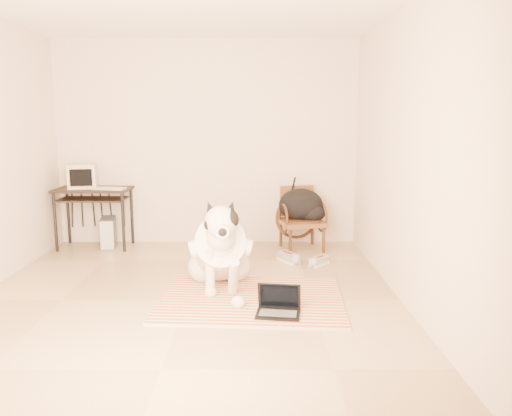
{
  "coord_description": "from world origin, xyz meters",
  "views": [
    {
      "loc": [
        0.63,
        -4.45,
        1.67
      ],
      "look_at": [
        0.65,
        0.19,
        0.84
      ],
      "focal_mm": 35.0,
      "sensor_mm": 36.0,
      "label": 1
    }
  ],
  "objects_px": {
    "laptop": "(279,306)",
    "pc_tower": "(108,232)",
    "dog": "(220,251)",
    "backpack": "(303,206)",
    "computer_desk": "(93,197)",
    "rattan_chair": "(301,218)",
    "crt_monitor": "(83,176)"
  },
  "relations": [
    {
      "from": "rattan_chair",
      "to": "backpack",
      "type": "bearing_deg",
      "value": -41.18
    },
    {
      "from": "dog",
      "to": "computer_desk",
      "type": "height_order",
      "value": "dog"
    },
    {
      "from": "computer_desk",
      "to": "crt_monitor",
      "type": "relative_size",
      "value": 2.38
    },
    {
      "from": "computer_desk",
      "to": "backpack",
      "type": "height_order",
      "value": "backpack"
    },
    {
      "from": "laptop",
      "to": "computer_desk",
      "type": "xyz_separation_m",
      "value": [
        -2.3,
        2.32,
        0.59
      ]
    },
    {
      "from": "pc_tower",
      "to": "laptop",
      "type": "bearing_deg",
      "value": -47.91
    },
    {
      "from": "crt_monitor",
      "to": "pc_tower",
      "type": "height_order",
      "value": "crt_monitor"
    },
    {
      "from": "laptop",
      "to": "pc_tower",
      "type": "xyz_separation_m",
      "value": [
        -2.14,
        2.37,
        0.11
      ]
    },
    {
      "from": "dog",
      "to": "computer_desk",
      "type": "xyz_separation_m",
      "value": [
        -1.75,
        1.61,
        0.29
      ]
    },
    {
      "from": "dog",
      "to": "backpack",
      "type": "xyz_separation_m",
      "value": [
        0.96,
        1.53,
        0.18
      ]
    },
    {
      "from": "backpack",
      "to": "laptop",
      "type": "bearing_deg",
      "value": -100.48
    },
    {
      "from": "laptop",
      "to": "backpack",
      "type": "height_order",
      "value": "backpack"
    },
    {
      "from": "computer_desk",
      "to": "backpack",
      "type": "xyz_separation_m",
      "value": [
        2.72,
        -0.08,
        -0.11
      ]
    },
    {
      "from": "dog",
      "to": "crt_monitor",
      "type": "relative_size",
      "value": 3.28
    },
    {
      "from": "computer_desk",
      "to": "pc_tower",
      "type": "relative_size",
      "value": 2.17
    },
    {
      "from": "dog",
      "to": "laptop",
      "type": "xyz_separation_m",
      "value": [
        0.55,
        -0.71,
        -0.3
      ]
    },
    {
      "from": "pc_tower",
      "to": "rattan_chair",
      "type": "bearing_deg",
      "value": -2.45
    },
    {
      "from": "laptop",
      "to": "pc_tower",
      "type": "relative_size",
      "value": 0.92
    },
    {
      "from": "dog",
      "to": "rattan_chair",
      "type": "distance_m",
      "value": 1.82
    },
    {
      "from": "laptop",
      "to": "rattan_chair",
      "type": "bearing_deg",
      "value": 80.12
    },
    {
      "from": "laptop",
      "to": "computer_desk",
      "type": "distance_m",
      "value": 3.32
    },
    {
      "from": "crt_monitor",
      "to": "rattan_chair",
      "type": "xyz_separation_m",
      "value": [
        2.83,
        -0.09,
        -0.54
      ]
    },
    {
      "from": "laptop",
      "to": "rattan_chair",
      "type": "xyz_separation_m",
      "value": [
        0.39,
        2.26,
        0.32
      ]
    },
    {
      "from": "computer_desk",
      "to": "backpack",
      "type": "distance_m",
      "value": 2.72
    },
    {
      "from": "pc_tower",
      "to": "backpack",
      "type": "height_order",
      "value": "backpack"
    },
    {
      "from": "backpack",
      "to": "dog",
      "type": "bearing_deg",
      "value": -122.13
    },
    {
      "from": "dog",
      "to": "pc_tower",
      "type": "bearing_deg",
      "value": 133.84
    },
    {
      "from": "computer_desk",
      "to": "backpack",
      "type": "relative_size",
      "value": 1.58
    },
    {
      "from": "dog",
      "to": "crt_monitor",
      "type": "bearing_deg",
      "value": 138.95
    },
    {
      "from": "pc_tower",
      "to": "dog",
      "type": "bearing_deg",
      "value": -46.16
    },
    {
      "from": "dog",
      "to": "backpack",
      "type": "bearing_deg",
      "value": 57.87
    },
    {
      "from": "computer_desk",
      "to": "rattan_chair",
      "type": "xyz_separation_m",
      "value": [
        2.69,
        -0.06,
        -0.27
      ]
    }
  ]
}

